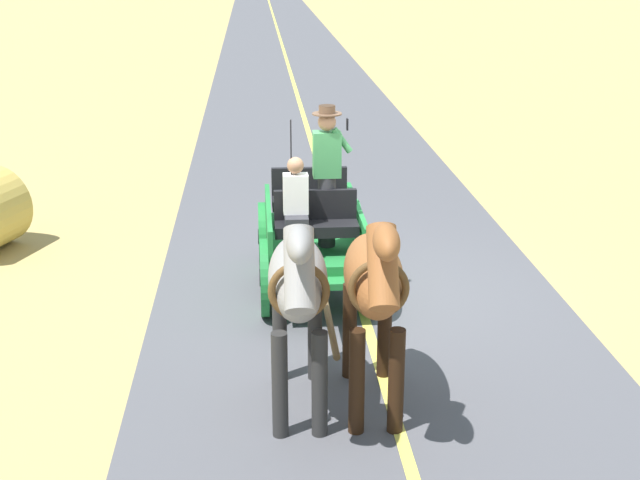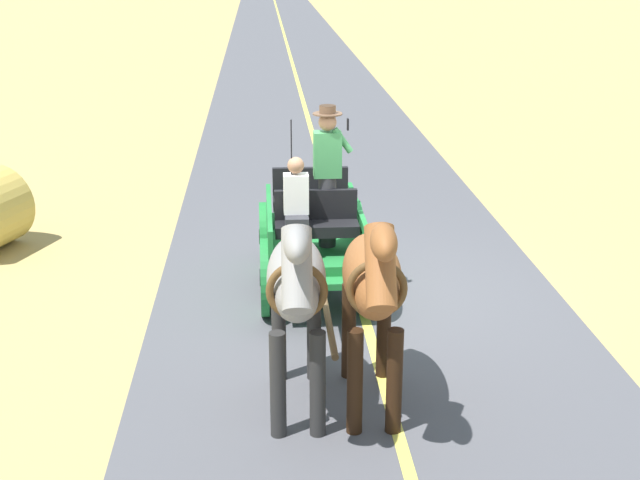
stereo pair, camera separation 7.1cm
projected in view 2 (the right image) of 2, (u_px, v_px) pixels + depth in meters
The scene contains 6 objects.
ground_plane at pixel (358, 293), 11.21m from camera, with size 200.00×200.00×0.00m, color tan.
road_surface at pixel (358, 293), 11.21m from camera, with size 5.26×160.00×0.01m, color #4C4C51.
road_centre_stripe at pixel (358, 293), 11.20m from camera, with size 0.12×160.00×0.00m, color #DBCC4C.
horse_drawn_carriage at pixel (314, 232), 11.02m from camera, with size 1.43×4.50×2.50m.
horse_near_side at pixel (373, 284), 8.02m from camera, with size 0.64×2.13×2.21m.
horse_off_side at pixel (296, 286), 7.97m from camera, with size 0.61×2.13×2.21m.
Camera 2 is at (1.21, 10.29, 4.36)m, focal length 48.09 mm.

